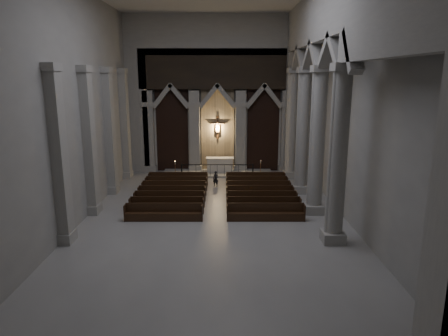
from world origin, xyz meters
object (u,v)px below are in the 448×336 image
Objects in this scene: altar_rail at (217,169)px; worshipper at (216,179)px; pews at (216,196)px; altar at (220,164)px; candle_stand_left at (175,174)px; candle_stand_right at (260,173)px.

altar_rail is 2.41m from worshipper.
worshipper is at bearing 91.38° from pews.
pews is at bearing -91.52° from altar.
pews is 3.19m from worshipper.
altar reaches higher than altar_rail.
altar is at bearing 101.79° from worshipper.
candle_stand_left is 3.74m from worshipper.
worshipper is (-0.08, 3.18, 0.24)m from pews.
altar_rail is 4.08× the size of candle_stand_right.
candle_stand_right is (6.37, 0.33, -0.01)m from candle_stand_left.
altar is at bearing 155.16° from candle_stand_right.
worshipper is at bearing -35.35° from candle_stand_left.
pews is at bearing -90.00° from altar_rail.
altar is 0.40× the size of altar_rail.
altar is 1.63× the size of candle_stand_right.
candle_stand_left is 0.14× the size of pews.
candle_stand_left is at bearing 160.31° from worshipper.
pews is (-3.25, -5.67, -0.06)m from candle_stand_right.
candle_stand_left is (-3.31, -1.75, -0.33)m from altar.
worshipper is (3.05, -2.16, 0.17)m from candle_stand_left.
worshipper is (-0.26, -3.91, -0.16)m from altar.
candle_stand_left is (-3.12, -0.24, -0.34)m from altar_rail.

